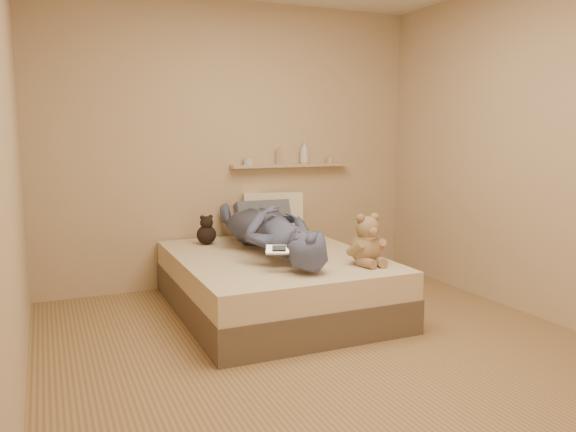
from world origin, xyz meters
name	(u,v)px	position (x,y,z in m)	size (l,w,h in m)	color
room	(330,151)	(0.00, 0.00, 1.30)	(3.80, 3.80, 3.80)	#9A7B4F
bed	(274,282)	(0.00, 0.93, 0.22)	(1.50, 1.90, 0.45)	brown
game_console	(279,250)	(-0.18, 0.40, 0.61)	(0.19, 0.14, 0.06)	silver
teddy_bear	(367,243)	(0.50, 0.35, 0.61)	(0.32, 0.30, 0.38)	#A27E59
dark_plush	(206,232)	(-0.37, 1.56, 0.56)	(0.17, 0.17, 0.26)	black
pillow_cream	(273,214)	(0.33, 1.76, 0.65)	(0.55, 0.16, 0.40)	beige
pillow_grey	(264,220)	(0.18, 1.62, 0.62)	(0.50, 0.14, 0.34)	slate
person	(270,229)	(-0.01, 0.98, 0.65)	(0.61, 1.67, 0.40)	#444B6B
wall_shelf	(291,165)	(0.55, 1.84, 1.10)	(1.20, 0.12, 0.03)	tan
shelf_bottles	(291,156)	(0.56, 1.84, 1.19)	(0.93, 0.10, 0.21)	silver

